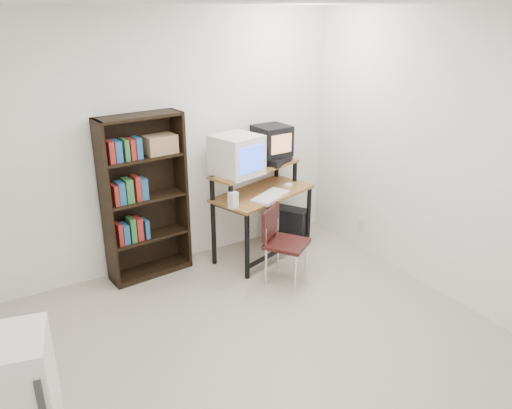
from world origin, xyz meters
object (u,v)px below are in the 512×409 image
pc_tower (288,225)px  school_chair (281,237)px  computer_desk (262,196)px  crt_tv (272,141)px  bookshelf (144,195)px  mini_fridge (13,396)px  crt_monitor (237,155)px

pc_tower → school_chair: size_ratio=0.59×
school_chair → computer_desk: bearing=41.8°
crt_tv → bookshelf: 1.52m
computer_desk → mini_fridge: size_ratio=1.56×
bookshelf → mini_fridge: bookshelf is taller
crt_tv → pc_tower: 1.03m
school_chair → mini_fridge: mini_fridge is taller
computer_desk → crt_monitor: 0.57m
crt_monitor → bookshelf: size_ratio=0.32×
crt_monitor → pc_tower: 1.20m
crt_tv → computer_desk: bearing=-144.7°
pc_tower → school_chair: (-0.57, -0.69, 0.26)m
crt_monitor → bookshelf: bookshelf is taller
computer_desk → crt_monitor: size_ratio=2.36×
crt_tv → school_chair: bearing=-120.2°
pc_tower → school_chair: bearing=-160.9°
mini_fridge → pc_tower: bearing=39.8°
bookshelf → crt_monitor: bearing=-18.3°
computer_desk → mini_fridge: bearing=-168.1°
pc_tower → computer_desk: bearing=161.6°
school_chair → mini_fridge: 2.69m
computer_desk → pc_tower: 0.64m
bookshelf → crt_tv: bearing=-6.7°
crt_tv → bookshelf: bearing=175.2°
crt_monitor → mini_fridge: 2.94m
crt_monitor → mini_fridge: (-2.39, -1.52, -0.78)m
crt_monitor → crt_tv: (0.54, 0.18, 0.04)m
bookshelf → mini_fridge: (-1.45, -1.74, -0.46)m
crt_tv → mini_fridge: (-2.93, -1.70, -0.82)m
pc_tower → school_chair: 0.93m
computer_desk → pc_tower: computer_desk is taller
computer_desk → bookshelf: bearing=151.7°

